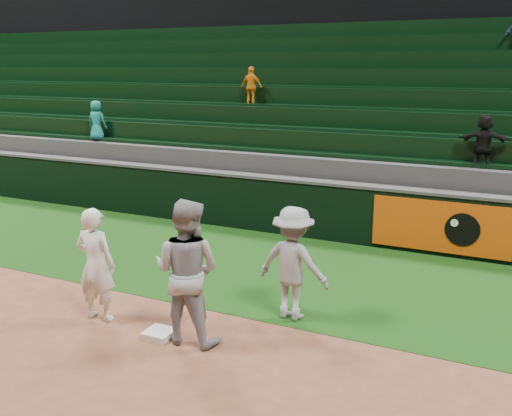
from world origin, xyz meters
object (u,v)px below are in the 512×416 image
Objects in this scene: first_base at (159,333)px; baserunner at (187,271)px; first_baseman at (96,264)px; base_coach at (293,263)px.

first_base is 0.19× the size of baserunner.
first_baseman is 0.86× the size of baserunner.
first_base is 1.03m from baserunner.
first_baseman is at bearing 31.34° from base_coach.
first_base is 1.38m from first_baseman.
baserunner is 1.61m from base_coach.
first_baseman is (-1.12, 0.09, 0.80)m from first_base.
base_coach is (1.00, 1.25, -0.14)m from baserunner.
base_coach is at bearing -158.75° from first_baseman.
base_coach is at bearing -132.29° from baserunner.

